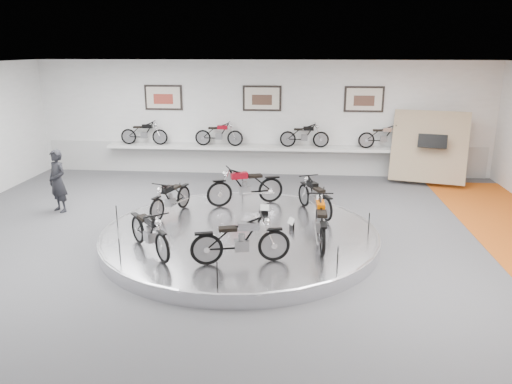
# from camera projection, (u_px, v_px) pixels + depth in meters

# --- Properties ---
(floor) EXTENTS (16.00, 16.00, 0.00)m
(floor) POSITION_uv_depth(u_px,v_px,m) (239.00, 247.00, 11.41)
(floor) COLOR #4C4C4E
(floor) RESTS_ON ground
(ceiling) EXTENTS (16.00, 16.00, 0.00)m
(ceiling) POSITION_uv_depth(u_px,v_px,m) (237.00, 67.00, 10.30)
(ceiling) COLOR white
(ceiling) RESTS_ON wall_back
(wall_back) EXTENTS (16.00, 0.00, 16.00)m
(wall_back) POSITION_uv_depth(u_px,v_px,m) (262.00, 118.00, 17.55)
(wall_back) COLOR white
(wall_back) RESTS_ON floor
(wall_front) EXTENTS (16.00, 0.00, 16.00)m
(wall_front) POSITION_uv_depth(u_px,v_px,m) (134.00, 344.00, 4.15)
(wall_front) COLOR white
(wall_front) RESTS_ON floor
(dado_band) EXTENTS (15.68, 0.04, 1.10)m
(dado_band) POSITION_uv_depth(u_px,v_px,m) (262.00, 159.00, 17.93)
(dado_band) COLOR #BCBCBA
(dado_band) RESTS_ON floor
(display_platform) EXTENTS (6.40, 6.40, 0.30)m
(display_platform) POSITION_uv_depth(u_px,v_px,m) (240.00, 236.00, 11.65)
(display_platform) COLOR silver
(display_platform) RESTS_ON floor
(platform_rim) EXTENTS (6.40, 6.40, 0.10)m
(platform_rim) POSITION_uv_depth(u_px,v_px,m) (240.00, 231.00, 11.62)
(platform_rim) COLOR #B2B2BA
(platform_rim) RESTS_ON display_platform
(shelf) EXTENTS (11.00, 0.55, 0.10)m
(shelf) POSITION_uv_depth(u_px,v_px,m) (261.00, 148.00, 17.54)
(shelf) COLOR silver
(shelf) RESTS_ON wall_back
(poster_left) EXTENTS (1.35, 0.06, 0.88)m
(poster_left) POSITION_uv_depth(u_px,v_px,m) (163.00, 98.00, 17.62)
(poster_left) COLOR beige
(poster_left) RESTS_ON wall_back
(poster_center) EXTENTS (1.35, 0.06, 0.88)m
(poster_center) POSITION_uv_depth(u_px,v_px,m) (262.00, 98.00, 17.32)
(poster_center) COLOR beige
(poster_center) RESTS_ON wall_back
(poster_right) EXTENTS (1.35, 0.06, 0.88)m
(poster_right) POSITION_uv_depth(u_px,v_px,m) (364.00, 99.00, 17.02)
(poster_right) COLOR beige
(poster_right) RESTS_ON wall_back
(display_panel) EXTENTS (2.56, 1.52, 2.30)m
(display_panel) POSITION_uv_depth(u_px,v_px,m) (429.00, 147.00, 16.43)
(display_panel) COLOR #9B8964
(display_panel) RESTS_ON floor
(shelf_bike_a) EXTENTS (1.22, 0.43, 0.73)m
(shelf_bike_a) POSITION_uv_depth(u_px,v_px,m) (144.00, 134.00, 17.78)
(shelf_bike_a) COLOR black
(shelf_bike_a) RESTS_ON shelf
(shelf_bike_b) EXTENTS (1.22, 0.43, 0.73)m
(shelf_bike_b) POSITION_uv_depth(u_px,v_px,m) (219.00, 136.00, 17.55)
(shelf_bike_b) COLOR maroon
(shelf_bike_b) RESTS_ON shelf
(shelf_bike_c) EXTENTS (1.22, 0.43, 0.73)m
(shelf_bike_c) POSITION_uv_depth(u_px,v_px,m) (304.00, 137.00, 17.30)
(shelf_bike_c) COLOR black
(shelf_bike_c) RESTS_ON shelf
(shelf_bike_d) EXTENTS (1.22, 0.43, 0.73)m
(shelf_bike_d) POSITION_uv_depth(u_px,v_px,m) (383.00, 138.00, 17.07)
(shelf_bike_d) COLOR #B2B0B6
(shelf_bike_d) RESTS_ON shelf
(bike_a) EXTENTS (1.17, 1.66, 0.93)m
(bike_a) POSITION_uv_depth(u_px,v_px,m) (315.00, 196.00, 12.66)
(bike_a) COLOR black
(bike_a) RESTS_ON display_platform
(bike_b) EXTENTS (1.90, 1.26, 1.06)m
(bike_b) POSITION_uv_depth(u_px,v_px,m) (245.00, 186.00, 13.36)
(bike_b) COLOR maroon
(bike_b) RESTS_ON display_platform
(bike_c) EXTENTS (1.00, 1.63, 0.90)m
(bike_c) POSITION_uv_depth(u_px,v_px,m) (171.00, 198.00, 12.56)
(bike_c) COLOR black
(bike_c) RESTS_ON display_platform
(bike_d) EXTENTS (1.45, 1.58, 0.93)m
(bike_d) POSITION_uv_depth(u_px,v_px,m) (149.00, 231.00, 10.21)
(bike_d) COLOR black
(bike_d) RESTS_ON display_platform
(bike_e) EXTENTS (1.76, 0.96, 0.98)m
(bike_e) POSITION_uv_depth(u_px,v_px,m) (241.00, 240.00, 9.70)
(bike_e) COLOR #B2B0B6
(bike_e) RESTS_ON display_platform
(bike_f) EXTENTS (0.68, 1.76, 1.02)m
(bike_f) POSITION_uv_depth(u_px,v_px,m) (321.00, 221.00, 10.69)
(bike_f) COLOR #BB4D00
(bike_f) RESTS_ON display_platform
(visitor) EXTENTS (0.76, 0.68, 1.74)m
(visitor) POSITION_uv_depth(u_px,v_px,m) (58.00, 181.00, 13.67)
(visitor) COLOR black
(visitor) RESTS_ON floor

